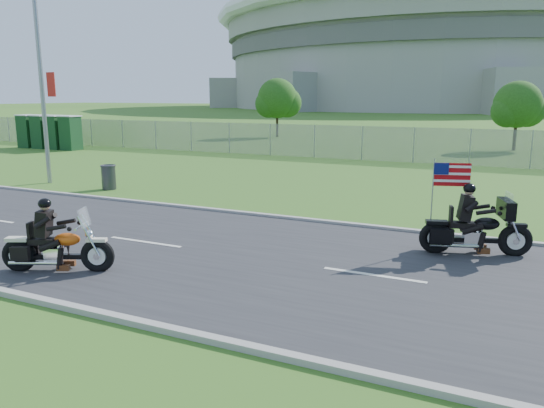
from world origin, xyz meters
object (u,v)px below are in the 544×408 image
at_px(streetlight, 43,50).
at_px(porta_toilet_c, 42,132).
at_px(motorcycle_follow, 475,231).
at_px(porta_toilet_a, 71,133).
at_px(porta_toilet_b, 56,133).
at_px(porta_toilet_d, 28,132).
at_px(trash_can, 109,178).
at_px(motorcycle_lead, 56,249).

height_order(streetlight, porta_toilet_c, streetlight).
bearing_deg(motorcycle_follow, porta_toilet_c, 137.52).
height_order(porta_toilet_a, motorcycle_follow, porta_toilet_a).
bearing_deg(streetlight, motorcycle_follow, -11.70).
xyz_separation_m(streetlight, motorcycle_follow, (17.74, -3.67, -5.04)).
bearing_deg(porta_toilet_b, porta_toilet_d, 180.00).
bearing_deg(porta_toilet_a, motorcycle_follow, -27.51).
xyz_separation_m(streetlight, trash_can, (3.49, -0.38, -5.16)).
relative_size(motorcycle_lead, trash_can, 2.37).
bearing_deg(trash_can, porta_toilet_d, 147.78).
bearing_deg(streetlight, motorcycle_lead, -42.31).
distance_m(porta_toilet_c, trash_can, 19.78).
relative_size(streetlight, trash_can, 10.33).
height_order(streetlight, porta_toilet_a, streetlight).
distance_m(porta_toilet_a, motorcycle_lead, 27.85).
height_order(porta_toilet_a, porta_toilet_d, same).
relative_size(porta_toilet_d, motorcycle_follow, 0.90).
bearing_deg(trash_can, motorcycle_follow, -13.02).
distance_m(streetlight, trash_can, 6.24).
relative_size(porta_toilet_a, porta_toilet_c, 1.00).
distance_m(porta_toilet_a, porta_toilet_c, 2.80).
xyz_separation_m(motorcycle_lead, trash_can, (-6.23, 8.47, -0.04)).
height_order(porta_toilet_c, trash_can, porta_toilet_c).
distance_m(porta_toilet_a, motorcycle_follow, 31.30).
xyz_separation_m(porta_toilet_c, trash_can, (16.31, -11.16, -0.67)).
distance_m(porta_toilet_b, porta_toilet_c, 1.40).
bearing_deg(porta_toilet_d, porta_toilet_c, 0.00).
distance_m(porta_toilet_d, motorcycle_follow, 35.08).
xyz_separation_m(streetlight, porta_toilet_b, (-11.42, 10.78, -4.49)).
distance_m(porta_toilet_a, porta_toilet_d, 4.20).
bearing_deg(porta_toilet_d, streetlight, -37.17).
bearing_deg(porta_toilet_a, trash_can, -39.56).
bearing_deg(porta_toilet_a, porta_toilet_c, 180.00).
bearing_deg(streetlight, porta_toilet_d, 142.83).
xyz_separation_m(porta_toilet_b, porta_toilet_c, (-1.40, 0.00, 0.00)).
relative_size(porta_toilet_b, motorcycle_follow, 0.90).
xyz_separation_m(porta_toilet_a, porta_toilet_b, (-1.40, 0.00, 0.00)).
distance_m(motorcycle_lead, motorcycle_follow, 9.54).
relative_size(porta_toilet_b, porta_toilet_d, 1.00).
bearing_deg(motorcycle_lead, porta_toilet_d, 116.17).
bearing_deg(motorcycle_lead, porta_toilet_a, 110.69).
relative_size(streetlight, porta_toilet_a, 4.35).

